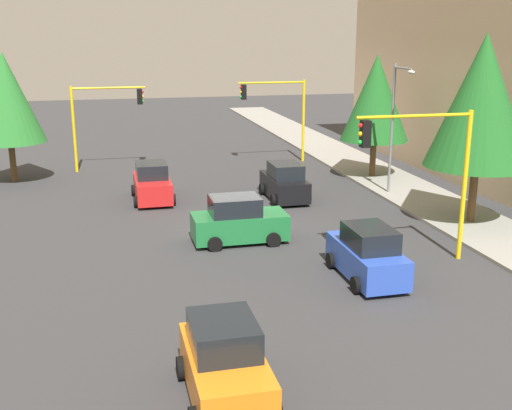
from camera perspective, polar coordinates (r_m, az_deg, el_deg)
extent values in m
plane|color=#353538|center=(28.65, -1.57, -2.03)|extent=(120.00, 120.00, 0.00)
cube|color=gray|center=(36.62, 13.02, 1.55)|extent=(80.00, 4.00, 0.15)
cube|color=silver|center=(16.99, -2.83, -14.82)|extent=(2.20, 0.36, 0.01)
cone|color=silver|center=(18.11, -3.63, -12.80)|extent=(0.01, 1.10, 1.10)
cube|color=beige|center=(42.76, 21.25, 11.06)|extent=(25.38, 9.00, 12.24)
cylinder|color=yellow|center=(41.21, -16.12, 6.55)|extent=(0.18, 0.18, 5.36)
cylinder|color=yellow|center=(40.89, -13.19, 10.26)|extent=(0.12, 4.50, 0.12)
cube|color=black|center=(41.01, -10.46, 9.60)|extent=(0.36, 0.32, 0.96)
sphere|color=red|center=(40.99, -10.23, 10.03)|extent=(0.18, 0.18, 0.18)
sphere|color=yellow|center=(41.02, -10.21, 9.61)|extent=(0.18, 0.18, 0.18)
sphere|color=green|center=(41.05, -10.19, 9.20)|extent=(0.18, 0.18, 0.18)
cylinder|color=yellow|center=(25.21, 18.30, 1.60)|extent=(0.18, 0.18, 5.78)
cylinder|color=yellow|center=(23.63, 14.16, 7.80)|extent=(0.12, 4.50, 0.12)
cube|color=black|center=(22.90, 9.84, 6.35)|extent=(0.36, 0.32, 0.96)
sphere|color=red|center=(22.78, 9.46, 7.08)|extent=(0.18, 0.18, 0.18)
sphere|color=yellow|center=(22.83, 9.42, 6.34)|extent=(0.18, 0.18, 0.18)
sphere|color=green|center=(22.87, 9.39, 5.60)|extent=(0.18, 0.18, 0.18)
cylinder|color=yellow|center=(43.22, 4.30, 7.57)|extent=(0.18, 0.18, 5.50)
cylinder|color=yellow|center=(42.31, 1.42, 10.99)|extent=(0.12, 4.50, 0.12)
cube|color=black|center=(41.91, -1.12, 10.16)|extent=(0.36, 0.32, 0.96)
sphere|color=red|center=(41.85, -1.37, 10.56)|extent=(0.18, 0.18, 0.18)
sphere|color=yellow|center=(41.87, -1.37, 10.15)|extent=(0.18, 0.18, 0.18)
sphere|color=green|center=(41.90, -1.37, 9.74)|extent=(0.18, 0.18, 0.18)
cylinder|color=slate|center=(34.53, 12.15, 6.59)|extent=(0.14, 0.14, 7.00)
cylinder|color=slate|center=(33.39, 13.14, 11.95)|extent=(1.80, 0.10, 0.10)
ellipsoid|color=silver|center=(32.60, 13.84, 11.57)|extent=(0.56, 0.28, 0.20)
cylinder|color=brown|center=(30.40, 18.99, 1.01)|extent=(0.36, 0.36, 2.92)
cone|color=#1E6023|center=(29.70, 19.69, 8.85)|extent=(4.67, 4.67, 5.84)
cylinder|color=brown|center=(38.81, 10.50, 4.25)|extent=(0.36, 0.36, 2.52)
cone|color=#1E6023|center=(38.30, 10.76, 9.50)|extent=(4.03, 4.03, 5.03)
cylinder|color=brown|center=(39.79, -21.11, 3.78)|extent=(0.36, 0.36, 2.57)
cone|color=#28752D|center=(39.29, -21.62, 9.00)|extent=(4.11, 4.11, 5.14)
cube|color=#1E7238|center=(26.50, -1.49, -1.91)|extent=(1.80, 3.94, 1.05)
cube|color=black|center=(26.21, -1.93, -0.05)|extent=(1.58, 2.05, 0.76)
cylinder|color=black|center=(27.77, 0.56, -1.94)|extent=(0.20, 0.60, 0.60)
cylinder|color=black|center=(26.00, 1.60, -3.15)|extent=(0.20, 0.60, 0.60)
cylinder|color=black|center=(27.30, -4.42, -2.29)|extent=(0.20, 0.60, 0.60)
cylinder|color=black|center=(25.50, -3.72, -3.56)|extent=(0.20, 0.60, 0.60)
cube|color=red|center=(33.48, -9.33, 1.55)|extent=(3.96, 1.77, 1.05)
cube|color=black|center=(33.47, -9.43, 3.14)|extent=(2.06, 1.56, 0.76)
cylinder|color=black|center=(32.47, -7.47, 0.49)|extent=(0.60, 0.20, 0.60)
cylinder|color=black|center=(32.33, -10.80, 0.28)|extent=(0.60, 0.20, 0.60)
cylinder|color=black|center=(34.83, -7.92, 1.49)|extent=(0.60, 0.20, 0.60)
cylinder|color=black|center=(34.71, -11.02, 1.30)|extent=(0.60, 0.20, 0.60)
cube|color=orange|center=(15.60, -2.79, -14.89)|extent=(3.70, 1.74, 1.05)
cube|color=black|center=(15.32, -2.96, -11.62)|extent=(1.92, 1.53, 0.76)
cylinder|color=black|center=(15.03, 1.77, -17.90)|extent=(0.60, 0.20, 0.60)
cylinder|color=black|center=(16.93, -0.33, -13.78)|extent=(0.60, 0.20, 0.60)
cylinder|color=black|center=(16.66, -6.79, -14.42)|extent=(0.60, 0.20, 0.60)
cube|color=blue|center=(22.96, 9.95, -4.91)|extent=(3.96, 1.67, 1.05)
cube|color=black|center=(22.49, 10.25, -2.91)|extent=(2.06, 1.47, 0.76)
cylinder|color=black|center=(23.83, 6.76, -5.01)|extent=(0.60, 0.20, 0.60)
cylinder|color=black|center=(24.49, 10.70, -4.61)|extent=(0.60, 0.20, 0.60)
cylinder|color=black|center=(21.71, 9.00, -7.17)|extent=(0.60, 0.20, 0.60)
cylinder|color=black|center=(22.43, 13.25, -6.65)|extent=(0.60, 0.20, 0.60)
cube|color=black|center=(33.34, 2.57, 1.69)|extent=(3.90, 1.73, 1.05)
cube|color=black|center=(32.95, 2.68, 3.14)|extent=(2.03, 1.52, 0.76)
cylinder|color=black|center=(34.33, 0.52, 1.43)|extent=(0.60, 0.20, 0.60)
cylinder|color=black|center=(34.82, 3.48, 1.60)|extent=(0.60, 0.20, 0.60)
cylinder|color=black|center=(32.06, 1.57, 0.42)|extent=(0.60, 0.20, 0.60)
cylinder|color=black|center=(32.58, 4.72, 0.62)|extent=(0.60, 0.20, 0.60)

